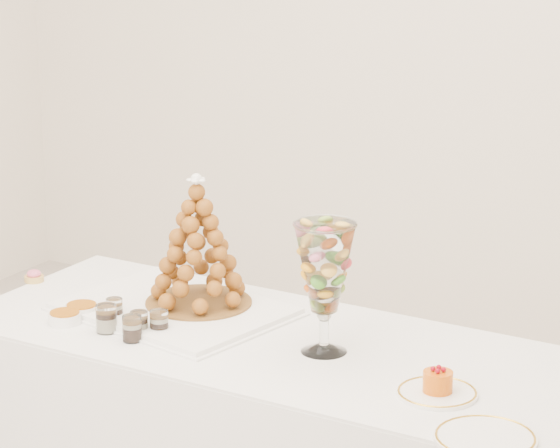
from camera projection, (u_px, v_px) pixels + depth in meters
The scene contains 14 objects.
lace_tray at pixel (175, 309), 3.78m from camera, with size 0.60×0.45×0.02m, color white.
macaron_vase at pixel (325, 269), 3.43m from camera, with size 0.16×0.16×0.35m.
cake_plate at pixel (437, 393), 3.22m from camera, with size 0.20×0.20×0.01m, color white.
spare_plate at pixel (485, 438), 2.97m from camera, with size 0.23×0.23×0.01m, color white.
pink_tart at pixel (34, 276), 4.04m from camera, with size 0.06×0.06×0.04m.
verrine_a at pixel (114, 309), 3.71m from camera, with size 0.05×0.05×0.06m, color white.
verrine_b at pixel (139, 323), 3.60m from camera, with size 0.05×0.05×0.07m, color white.
verrine_c at pixel (159, 323), 3.60m from camera, with size 0.05×0.05×0.07m, color white.
verrine_d at pixel (106, 319), 3.62m from camera, with size 0.06×0.06×0.08m, color white.
verrine_e at pixel (132, 329), 3.56m from camera, with size 0.05×0.05×0.07m, color white.
ramekin_back at pixel (82, 310), 3.76m from camera, with size 0.09×0.09×0.03m, color white.
ramekin_front at pixel (65, 318), 3.70m from camera, with size 0.09×0.09×0.03m, color white.
croquembouche at pixel (198, 241), 3.75m from camera, with size 0.31×0.31×0.38m.
mousse_cake at pixel (438, 381), 3.21m from camera, with size 0.07×0.07×0.06m.
Camera 1 is at (1.84, -2.75, 1.98)m, focal length 85.00 mm.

